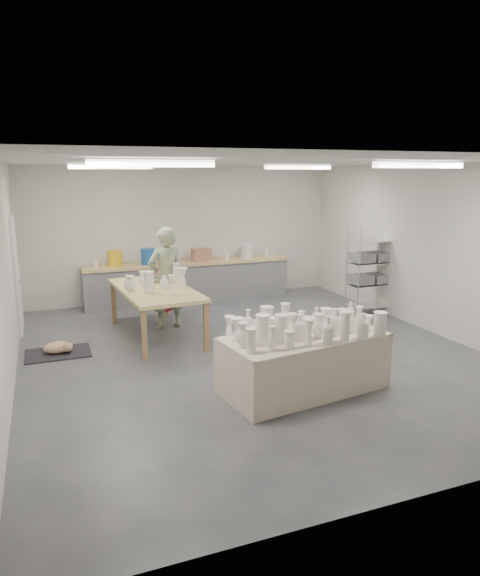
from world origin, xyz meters
name	(u,v)px	position (x,y,z in m)	size (l,w,h in m)	color
room	(243,225)	(-0.11, 0.08, 2.06)	(8.00, 8.02, 3.00)	#424449
back_counter	(189,280)	(-0.01, 3.68, 0.49)	(4.60, 0.60, 1.24)	tan
wire_shelf	(370,269)	(3.20, 1.40, 0.92)	(0.88, 0.48, 1.80)	silver
drying_table	(303,359)	(0.11, -1.55, 0.44)	(2.28, 1.32, 1.13)	olive
work_table	(157,287)	(-1.17, 1.53, 0.87)	(1.34, 2.41, 1.24)	tan
rug	(58,353)	(-2.90, 1.10, 0.01)	(1.00, 0.70, 0.02)	black
cat	(59,347)	(-2.88, 1.08, 0.11)	(0.52, 0.46, 0.19)	white
potter	(166,278)	(-0.92, 1.87, 0.94)	(0.69, 0.45, 1.89)	gray
red_stool	(164,310)	(-0.92, 2.14, 0.28)	(0.40, 0.40, 0.31)	maroon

